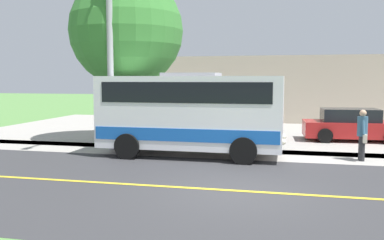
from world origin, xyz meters
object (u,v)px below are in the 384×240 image
street_light_pole (109,45)px  tree_curbside (127,31)px  shuttle_bus_front (192,110)px  commercial_building (309,88)px  pedestrian_with_bags (362,133)px  parked_car_near (353,126)px

street_light_pole → tree_curbside: tree_curbside is taller
shuttle_bus_front → street_light_pole: 4.15m
shuttle_bus_front → tree_curbside: bearing=-128.5°
street_light_pole → commercial_building: size_ratio=0.33×
pedestrian_with_bags → tree_curbside: 10.60m
parked_car_near → tree_curbside: bearing=-77.2°
street_light_pole → parked_car_near: size_ratio=1.64×
shuttle_bus_front → street_light_pole: (-0.34, -3.34, 2.44)m
pedestrian_with_bags → street_light_pole: bearing=-90.2°
parked_car_near → commercial_building: 11.92m
street_light_pole → tree_curbside: size_ratio=1.00×
street_light_pole → parked_car_near: (-4.78, 9.61, -3.40)m
shuttle_bus_front → street_light_pole: size_ratio=0.90×
pedestrian_with_bags → street_light_pole: street_light_pole is taller
tree_curbside → street_light_pole: bearing=6.0°
parked_car_near → commercial_building: (-11.75, -1.42, 1.43)m
commercial_building → pedestrian_with_bags: bearing=3.6°
shuttle_bus_front → pedestrian_with_bags: size_ratio=3.80×
parked_car_near → tree_curbside: size_ratio=0.61×
street_light_pole → parked_car_near: 11.26m
shuttle_bus_front → parked_car_near: bearing=129.2°
shuttle_bus_front → tree_curbside: size_ratio=0.90×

